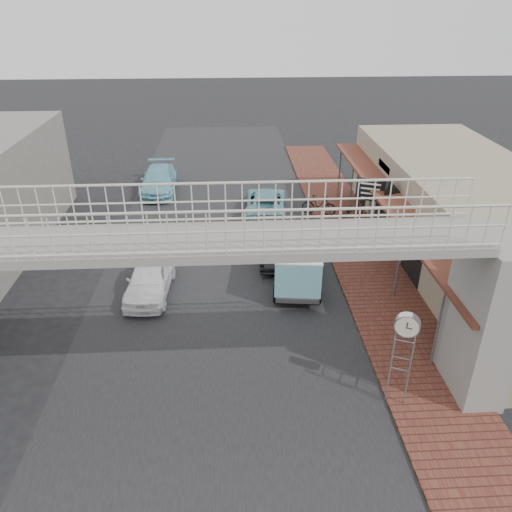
{
  "coord_description": "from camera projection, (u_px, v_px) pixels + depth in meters",
  "views": [
    {
      "loc": [
        0.55,
        -15.3,
        10.65
      ],
      "look_at": [
        1.49,
        1.48,
        1.8
      ],
      "focal_mm": 35.0,
      "sensor_mm": 36.0,
      "label": 1
    }
  ],
  "objects": [
    {
      "name": "angkot_curb",
      "position": [
        266.0,
        202.0,
        27.03
      ],
      "size": [
        2.55,
        4.8,
        1.28
      ],
      "primitive_type": "imported",
      "rotation": [
        0.0,
        0.0,
        3.05
      ],
      "color": "#6BB2BA",
      "rests_on": "ground"
    },
    {
      "name": "motorcycle_near",
      "position": [
        352.0,
        209.0,
        26.51
      ],
      "size": [
        1.64,
        1.11,
        0.81
      ],
      "primitive_type": "imported",
      "rotation": [
        0.0,
        0.0,
        1.98
      ],
      "color": "black",
      "rests_on": "sidewalk"
    },
    {
      "name": "footbridge",
      "position": [
        212.0,
        307.0,
        13.43
      ],
      "size": [
        16.4,
        2.4,
        6.34
      ],
      "color": "gray",
      "rests_on": "ground"
    },
    {
      "name": "dark_sedan",
      "position": [
        277.0,
        240.0,
        22.6
      ],
      "size": [
        1.81,
        4.61,
        1.49
      ],
      "primitive_type": "imported",
      "rotation": [
        0.0,
        0.0,
        -0.05
      ],
      "color": "black",
      "rests_on": "ground"
    },
    {
      "name": "street_clock",
      "position": [
        407.0,
        329.0,
        13.66
      ],
      "size": [
        0.75,
        0.72,
        2.9
      ],
      "rotation": [
        0.0,
        0.0,
        -0.41
      ],
      "color": "#59595B",
      "rests_on": "sidewalk"
    },
    {
      "name": "angkot_far",
      "position": [
        159.0,
        180.0,
        30.05
      ],
      "size": [
        2.08,
        4.9,
        1.41
      ],
      "primitive_type": "imported",
      "rotation": [
        0.0,
        0.0,
        0.02
      ],
      "color": "#7BC0D6",
      "rests_on": "ground"
    },
    {
      "name": "arrow_sign",
      "position": [
        391.0,
        193.0,
        21.92
      ],
      "size": [
        2.07,
        1.41,
        3.45
      ],
      "rotation": [
        0.0,
        0.0,
        -0.41
      ],
      "color": "#59595B",
      "rests_on": "sidewalk"
    },
    {
      "name": "sidewalk",
      "position": [
        370.0,
        273.0,
        21.4
      ],
      "size": [
        3.0,
        40.0,
        0.1
      ],
      "primitive_type": "cube",
      "color": "brown",
      "rests_on": "ground"
    },
    {
      "name": "motorcycle_far",
      "position": [
        319.0,
        205.0,
        26.61
      ],
      "size": [
        1.92,
        1.1,
        1.11
      ],
      "primitive_type": "imported",
      "rotation": [
        0.0,
        0.0,
        1.24
      ],
      "color": "black",
      "rests_on": "sidewalk"
    },
    {
      "name": "white_hatchback",
      "position": [
        150.0,
        278.0,
        19.75
      ],
      "size": [
        1.85,
        4.1,
        1.37
      ],
      "primitive_type": "imported",
      "rotation": [
        0.0,
        0.0,
        -0.06
      ],
      "color": "white",
      "rests_on": "ground"
    },
    {
      "name": "road_strip",
      "position": [
        218.0,
        319.0,
        18.44
      ],
      "size": [
        10.0,
        60.0,
        0.01
      ],
      "primitive_type": "cube",
      "color": "black",
      "rests_on": "ground"
    },
    {
      "name": "shophouse_row",
      "position": [
        471.0,
        219.0,
        21.59
      ],
      "size": [
        7.2,
        18.0,
        4.0
      ],
      "color": "gray",
      "rests_on": "ground"
    },
    {
      "name": "ground",
      "position": [
        218.0,
        319.0,
        18.45
      ],
      "size": [
        120.0,
        120.0,
        0.0
      ],
      "primitive_type": "plane",
      "color": "black",
      "rests_on": "ground"
    },
    {
      "name": "angkot_van",
      "position": [
        298.0,
        258.0,
        20.04
      ],
      "size": [
        2.25,
        4.17,
        1.96
      ],
      "rotation": [
        0.0,
        0.0,
        -0.12
      ],
      "color": "black",
      "rests_on": "ground"
    }
  ]
}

